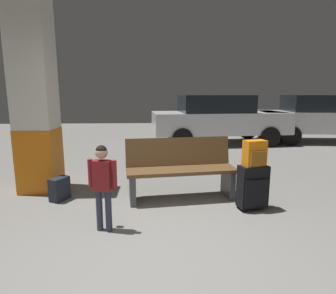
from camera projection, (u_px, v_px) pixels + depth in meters
ground_plane at (152, 164)px, 6.51m from camera, size 18.00×18.00×0.10m
structural_pillar at (35, 93)px, 4.35m from camera, size 0.57×0.57×3.13m
bench at (181, 169)px, 4.19m from camera, size 1.65×0.72×0.89m
suitcase at (253, 187)px, 3.76m from camera, size 0.41×0.29×0.60m
backpack_bright at (255, 154)px, 3.68m from camera, size 0.31×0.25×0.34m
child at (103, 179)px, 3.12m from camera, size 0.33×0.23×0.99m
backpack_dark_floor at (59, 189)px, 4.13m from camera, size 0.29×0.32×0.34m
parked_car_side at (323, 117)px, 9.17m from camera, size 4.27×2.18×1.51m
parked_car_near at (218, 118)px, 8.82m from camera, size 4.21×2.03×1.51m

